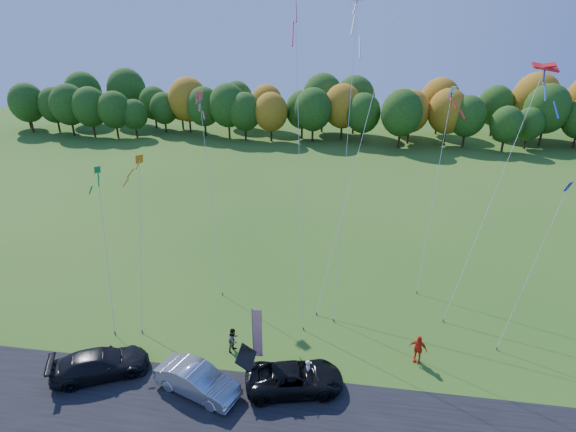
# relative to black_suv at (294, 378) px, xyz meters

# --- Properties ---
(ground) EXTENTS (160.00, 160.00, 0.00)m
(ground) POSITION_rel_black_suv_xyz_m (-1.53, 1.83, -0.75)
(ground) COLOR #2D5D18
(asphalt_strip) EXTENTS (90.00, 6.00, 0.01)m
(asphalt_strip) POSITION_rel_black_suv_xyz_m (-1.53, -2.17, -0.74)
(asphalt_strip) COLOR black
(asphalt_strip) RESTS_ON ground
(tree_line) EXTENTS (116.00, 12.00, 10.00)m
(tree_line) POSITION_rel_black_suv_xyz_m (-1.53, 56.83, -0.75)
(tree_line) COLOR #1E4711
(tree_line) RESTS_ON ground
(black_suv) EXTENTS (5.80, 3.66, 1.49)m
(black_suv) POSITION_rel_black_suv_xyz_m (0.00, 0.00, 0.00)
(black_suv) COLOR black
(black_suv) RESTS_ON ground
(silver_sedan) EXTENTS (5.14, 3.23, 1.60)m
(silver_sedan) POSITION_rel_black_suv_xyz_m (-5.20, -1.00, 0.05)
(silver_sedan) COLOR silver
(silver_sedan) RESTS_ON ground
(dark_truck_a) EXTENTS (5.73, 4.29, 1.55)m
(dark_truck_a) POSITION_rel_black_suv_xyz_m (-11.14, -0.55, 0.03)
(dark_truck_a) COLOR black
(dark_truck_a) RESTS_ON ground
(person_tailgate_a) EXTENTS (0.41, 0.59, 1.57)m
(person_tailgate_a) POSITION_rel_black_suv_xyz_m (0.72, 0.53, 0.04)
(person_tailgate_a) COLOR silver
(person_tailgate_a) RESTS_ON ground
(person_tailgate_b) EXTENTS (0.85, 0.94, 1.60)m
(person_tailgate_b) POSITION_rel_black_suv_xyz_m (-4.12, 2.59, 0.05)
(person_tailgate_b) COLOR gray
(person_tailgate_b) RESTS_ON ground
(person_east) EXTENTS (1.17, 0.79, 1.84)m
(person_east) POSITION_rel_black_suv_xyz_m (6.94, 3.26, 0.17)
(person_east) COLOR red
(person_east) RESTS_ON ground
(feather_flag) EXTENTS (0.56, 0.08, 4.27)m
(feather_flag) POSITION_rel_black_suv_xyz_m (-2.34, 1.21, 1.87)
(feather_flag) COLOR #999999
(feather_flag) RESTS_ON ground
(kite_delta_blue) EXTENTS (3.68, 10.40, 23.39)m
(kite_delta_blue) POSITION_rel_black_suv_xyz_m (-1.15, 10.03, 10.87)
(kite_delta_blue) COLOR #4C3F33
(kite_delta_blue) RESTS_ON ground
(kite_parafoil_orange) EXTENTS (7.40, 13.89, 25.31)m
(kite_parafoil_orange) POSITION_rel_black_suv_xyz_m (3.32, 13.61, 11.69)
(kite_parafoil_orange) COLOR #4C3F33
(kite_parafoil_orange) RESTS_ON ground
(kite_delta_red) EXTENTS (2.48, 8.62, 21.76)m
(kite_delta_red) POSITION_rel_black_suv_xyz_m (2.05, 10.86, 11.70)
(kite_delta_red) COLOR #4C3F33
(kite_delta_red) RESTS_ON ground
(kite_parafoil_rainbow) EXTENTS (7.38, 7.60, 16.62)m
(kite_parafoil_rainbow) POSITION_rel_black_suv_xyz_m (11.99, 10.99, 7.39)
(kite_parafoil_rainbow) COLOR #4C3F33
(kite_parafoil_rainbow) RESTS_ON ground
(kite_diamond_yellow) EXTENTS (1.73, 5.57, 10.93)m
(kite_diamond_yellow) POSITION_rel_black_suv_xyz_m (-11.12, 5.92, 4.60)
(kite_diamond_yellow) COLOR #4C3F33
(kite_diamond_yellow) RESTS_ON ground
(kite_diamond_green) EXTENTS (2.12, 4.32, 10.43)m
(kite_diamond_green) POSITION_rel_black_suv_xyz_m (-13.06, 4.92, 4.37)
(kite_diamond_green) COLOR #4C3F33
(kite_diamond_green) RESTS_ON ground
(kite_diamond_white) EXTENTS (2.40, 6.83, 14.73)m
(kite_diamond_white) POSITION_rel_black_suv_xyz_m (8.66, 13.88, 6.40)
(kite_diamond_white) COLOR #4C3F33
(kite_diamond_white) RESTS_ON ground
(kite_diamond_pink) EXTENTS (3.34, 6.54, 14.34)m
(kite_diamond_pink) POSITION_rel_black_suv_xyz_m (-7.93, 11.41, 6.19)
(kite_diamond_pink) COLOR #4C3F33
(kite_diamond_pink) RESTS_ON ground
(kite_diamond_blue_low) EXTENTS (3.57, 3.47, 10.46)m
(kite_diamond_blue_low) POSITION_rel_black_suv_xyz_m (13.51, 6.51, 4.27)
(kite_diamond_blue_low) COLOR #4C3F33
(kite_diamond_blue_low) RESTS_ON ground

